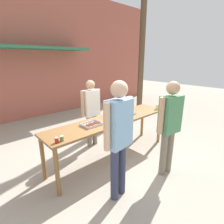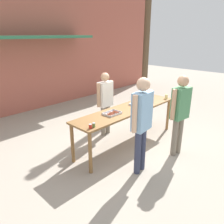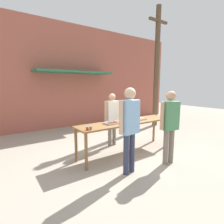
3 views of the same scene
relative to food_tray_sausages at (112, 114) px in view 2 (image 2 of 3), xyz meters
name	(u,v)px [view 2 (image 2 of 3)]	position (x,y,z in m)	size (l,w,h in m)	color
ground_plane	(127,143)	(0.52, 0.00, -0.90)	(24.00, 24.00, 0.00)	#A39989
building_facade_back	(35,41)	(0.52, 3.98, 1.36)	(12.00, 1.11, 4.50)	#A85647
serving_table	(128,112)	(0.52, 0.00, -0.11)	(2.90, 0.67, 0.88)	brown
food_tray_sausages	(112,114)	(0.00, 0.00, 0.00)	(0.36, 0.26, 0.04)	silver
food_tray_buns	(139,104)	(0.93, 0.00, 0.00)	(0.42, 0.28, 0.06)	silver
condiment_jar_mustard	(90,126)	(-0.80, -0.23, 0.03)	(0.06, 0.06, 0.08)	#B22319
condiment_jar_ketchup	(94,125)	(-0.72, -0.23, 0.03)	(0.06, 0.06, 0.08)	#567A38
beer_cup	(166,97)	(1.83, -0.22, 0.04)	(0.08, 0.08, 0.11)	#DBC67A
person_server_behind_table	(105,98)	(0.54, 0.75, 0.07)	(0.54, 0.21, 1.61)	#756B5B
person_customer_holding_hotdog	(142,118)	(-0.17, -0.89, 0.20)	(0.57, 0.26, 1.81)	#333851
person_customer_with_cup	(180,109)	(0.90, -1.08, 0.14)	(0.57, 0.27, 1.73)	#756B5B
utility_pole	(147,27)	(3.78, 1.88, 1.81)	(1.10, 0.22, 5.25)	brown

